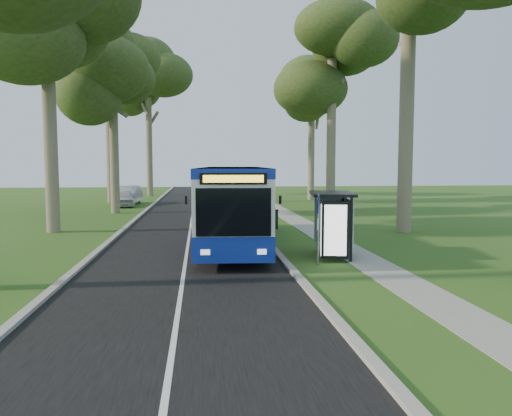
{
  "coord_description": "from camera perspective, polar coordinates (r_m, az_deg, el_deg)",
  "views": [
    {
      "loc": [
        -2.95,
        -18.57,
        3.48
      ],
      "look_at": [
        -0.55,
        2.82,
        1.6
      ],
      "focal_mm": 35.0,
      "sensor_mm": 36.0,
      "label": 1
    }
  ],
  "objects": [
    {
      "name": "car_silver",
      "position": [
        44.73,
        -14.45,
        1.43
      ],
      "size": [
        2.02,
        5.07,
        1.64
      ],
      "primitive_type": "imported",
      "rotation": [
        0.0,
        0.0,
        -0.06
      ],
      "color": "#AEB0B6",
      "rests_on": "ground"
    },
    {
      "name": "tree_east_c",
      "position": [
        38.67,
        8.7,
        16.76
      ],
      "size": [
        5.2,
        5.2,
        15.4
      ],
      "color": "#7A6B56",
      "rests_on": "ground"
    },
    {
      "name": "kerb_east",
      "position": [
        28.93,
        -0.51,
        -1.8
      ],
      "size": [
        0.25,
        100.0,
        0.12
      ],
      "primitive_type": "cube",
      "color": "#9E9B93",
      "rests_on": "ground"
    },
    {
      "name": "litter_bin",
      "position": [
        27.0,
        1.97,
        -1.28
      ],
      "size": [
        0.6,
        0.6,
        1.05
      ],
      "rotation": [
        0.0,
        0.0,
        -0.43
      ],
      "color": "black",
      "rests_on": "ground"
    },
    {
      "name": "car_white",
      "position": [
        42.71,
        -14.88,
        1.08
      ],
      "size": [
        2.22,
        4.22,
        1.37
      ],
      "primitive_type": "imported",
      "rotation": [
        0.0,
        0.0,
        0.16
      ],
      "color": "silver",
      "rests_on": "ground"
    },
    {
      "name": "tree_west_d",
      "position": [
        48.17,
        -16.56,
        15.94
      ],
      "size": [
        5.2,
        5.2,
        17.29
      ],
      "color": "#7A6B56",
      "rests_on": "ground"
    },
    {
      "name": "bus_shelter",
      "position": [
        18.8,
        9.35,
        -0.48
      ],
      "size": [
        1.96,
        3.04,
        2.43
      ],
      "rotation": [
        0.0,
        0.0,
        -0.16
      ],
      "color": "black",
      "rests_on": "ground"
    },
    {
      "name": "tree_west_b",
      "position": [
        28.7,
        -22.9,
        20.34
      ],
      "size": [
        5.2,
        5.2,
        15.2
      ],
      "color": "#7A6B56",
      "rests_on": "ground"
    },
    {
      "name": "tree_west_e",
      "position": [
        57.34,
        -12.2,
        12.4
      ],
      "size": [
        5.2,
        5.2,
        14.82
      ],
      "color": "#7A6B56",
      "rests_on": "ground"
    },
    {
      "name": "centre_line",
      "position": [
        28.79,
        -7.46,
        -1.95
      ],
      "size": [
        0.12,
        100.0,
        0.0
      ],
      "primitive_type": "cube",
      "color": "white",
      "rests_on": "road"
    },
    {
      "name": "footpath",
      "position": [
        29.39,
        5.32,
        -1.81
      ],
      "size": [
        1.5,
        100.0,
        0.02
      ],
      "primitive_type": "cube",
      "color": "gray",
      "rests_on": "ground"
    },
    {
      "name": "road",
      "position": [
        28.79,
        -7.46,
        -1.97
      ],
      "size": [
        7.0,
        100.0,
        0.02
      ],
      "primitive_type": "cube",
      "color": "black",
      "rests_on": "ground"
    },
    {
      "name": "bus",
      "position": [
        21.9,
        -2.64,
        0.42
      ],
      "size": [
        3.44,
        12.79,
        3.35
      ],
      "rotation": [
        0.0,
        0.0,
        -0.06
      ],
      "color": "white",
      "rests_on": "ground"
    },
    {
      "name": "tree_west_c",
      "position": [
        37.58,
        -16.09,
        14.21
      ],
      "size": [
        5.2,
        5.2,
        12.97
      ],
      "color": "#7A6B56",
      "rests_on": "ground"
    },
    {
      "name": "ground",
      "position": [
        19.13,
        2.59,
        -5.5
      ],
      "size": [
        120.0,
        120.0,
        0.0
      ],
      "primitive_type": "plane",
      "color": "#2E561B",
      "rests_on": "ground"
    },
    {
      "name": "kerb_west",
      "position": [
        29.06,
        -14.38,
        -1.92
      ],
      "size": [
        0.25,
        100.0,
        0.12
      ],
      "primitive_type": "cube",
      "color": "#9E9B93",
      "rests_on": "ground"
    },
    {
      "name": "tree_east_d",
      "position": [
        50.25,
        6.39,
        12.69
      ],
      "size": [
        5.2,
        5.2,
        13.8
      ],
      "color": "#7A6B56",
      "rests_on": "ground"
    },
    {
      "name": "bus_stop_sign",
      "position": [
        17.3,
        7.1,
        -1.47
      ],
      "size": [
        0.14,
        0.34,
        2.47
      ],
      "rotation": [
        0.0,
        0.0,
        -0.29
      ],
      "color": "gray",
      "rests_on": "ground"
    }
  ]
}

